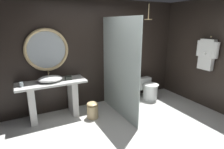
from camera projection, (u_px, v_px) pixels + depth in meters
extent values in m
plane|color=silver|center=(138.00, 139.00, 3.41)|extent=(5.76, 5.76, 0.00)
cube|color=black|center=(97.00, 54.00, 4.68)|extent=(4.80, 0.10, 2.60)
cube|color=black|center=(199.00, 53.00, 4.75)|extent=(0.10, 2.47, 2.60)
cube|color=silver|center=(52.00, 83.00, 3.99)|extent=(1.45, 0.55, 0.04)
cube|color=silver|center=(32.00, 105.00, 3.91)|extent=(0.13, 0.46, 0.79)
cube|color=silver|center=(73.00, 97.00, 4.30)|extent=(0.13, 0.46, 0.79)
ellipsoid|color=white|center=(50.00, 79.00, 3.97)|extent=(0.51, 0.42, 0.12)
cylinder|color=#D6B77F|center=(49.00, 75.00, 4.13)|extent=(0.02, 0.02, 0.18)
cylinder|color=#D6B77F|center=(49.00, 72.00, 4.06)|extent=(0.02, 0.11, 0.02)
cylinder|color=silver|center=(21.00, 84.00, 3.66)|extent=(0.07, 0.07, 0.10)
cube|color=#282D28|center=(68.00, 78.00, 4.14)|extent=(0.14, 0.13, 0.07)
torus|color=#D6B77F|center=(47.00, 50.00, 4.03)|extent=(0.94, 0.07, 0.94)
cylinder|color=#B2BCC1|center=(47.00, 50.00, 4.04)|extent=(0.83, 0.01, 0.83)
cube|color=silver|center=(119.00, 68.00, 4.10)|extent=(0.02, 1.58, 2.18)
cylinder|color=#D6B77F|center=(149.00, 11.00, 4.59)|extent=(0.02, 0.02, 0.36)
cylinder|color=#D6B77F|center=(148.00, 19.00, 4.64)|extent=(0.19, 0.19, 0.02)
sphere|color=#D6B77F|center=(211.00, 37.00, 4.33)|extent=(0.04, 0.04, 0.04)
cube|color=white|center=(207.00, 55.00, 4.41)|extent=(0.12, 0.36, 0.72)
cylinder|color=white|center=(216.00, 50.00, 4.20)|extent=(0.14, 0.14, 0.37)
cylinder|color=white|center=(200.00, 48.00, 4.55)|extent=(0.14, 0.14, 0.37)
sphere|color=white|center=(205.00, 53.00, 4.37)|extent=(0.07, 0.07, 0.07)
cylinder|color=white|center=(150.00, 92.00, 5.14)|extent=(0.40, 0.40, 0.42)
ellipsoid|color=white|center=(151.00, 84.00, 5.08)|extent=(0.42, 0.46, 0.02)
cube|color=white|center=(144.00, 83.00, 5.34)|extent=(0.36, 0.19, 0.33)
cylinder|color=#D6B77F|center=(93.00, 111.00, 4.14)|extent=(0.25, 0.25, 0.30)
ellipsoid|color=#D6B77F|center=(92.00, 104.00, 4.09)|extent=(0.25, 0.25, 0.08)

